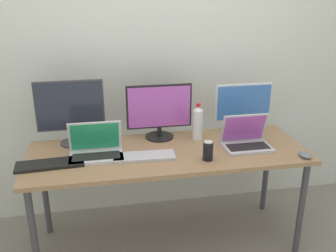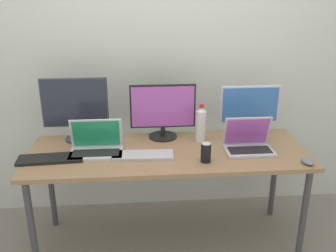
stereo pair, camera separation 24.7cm
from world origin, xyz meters
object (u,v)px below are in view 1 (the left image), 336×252
at_px(laptop_silver, 96,149).
at_px(soda_can_near_keyboard, 208,151).
at_px(monitor_center, 159,111).
at_px(keyboard_main, 50,164).
at_px(water_bottle, 198,123).
at_px(mouse_by_keyboard, 305,155).
at_px(monitor_right, 243,106).
at_px(monitor_left, 70,110).
at_px(laptop_secondary, 246,140).
at_px(work_desk, 168,159).
at_px(keyboard_aux, 144,156).

distance_m(laptop_silver, soda_can_near_keyboard, 0.73).
bearing_deg(monitor_center, soda_can_near_keyboard, -60.64).
xyz_separation_m(keyboard_main, water_bottle, (1.01, 0.25, 0.12)).
bearing_deg(mouse_by_keyboard, laptop_silver, 159.25).
bearing_deg(monitor_right, monitor_center, 179.46).
distance_m(monitor_left, laptop_secondary, 1.23).
bearing_deg(monitor_left, mouse_by_keyboard, -18.99).
xyz_separation_m(laptop_silver, mouse_by_keyboard, (1.34, -0.27, -0.04)).
bearing_deg(monitor_right, mouse_by_keyboard, -64.84).
bearing_deg(keyboard_main, monitor_right, 9.47).
xyz_separation_m(keyboard_main, mouse_by_keyboard, (1.62, -0.18, 0.01)).
relative_size(water_bottle, soda_can_near_keyboard, 2.16).
height_order(work_desk, laptop_secondary, laptop_secondary).
relative_size(monitor_center, monitor_right, 1.09).
height_order(laptop_secondary, keyboard_aux, laptop_secondary).
distance_m(laptop_silver, mouse_by_keyboard, 1.36).
xyz_separation_m(work_desk, keyboard_aux, (-0.17, -0.08, 0.07)).
bearing_deg(soda_can_near_keyboard, mouse_by_keyboard, -7.46).
bearing_deg(keyboard_aux, laptop_silver, 167.08).
bearing_deg(water_bottle, mouse_by_keyboard, -35.26).
relative_size(monitor_right, mouse_by_keyboard, 4.22).
distance_m(laptop_silver, keyboard_aux, 0.32).
relative_size(monitor_center, mouse_by_keyboard, 4.60).
relative_size(laptop_silver, water_bottle, 1.27).
height_order(monitor_right, keyboard_main, monitor_right).
bearing_deg(mouse_by_keyboard, monitor_right, 105.91).
distance_m(laptop_silver, laptop_secondary, 1.02).
distance_m(monitor_left, keyboard_aux, 0.62).
xyz_separation_m(monitor_right, mouse_by_keyboard, (0.24, -0.51, -0.19)).
height_order(monitor_left, laptop_silver, monitor_left).
bearing_deg(laptop_silver, laptop_secondary, -2.24).
height_order(keyboard_main, keyboard_aux, same).
height_order(laptop_silver, laptop_secondary, laptop_secondary).
xyz_separation_m(laptop_secondary, soda_can_near_keyboard, (-0.32, -0.15, 0.01)).
bearing_deg(work_desk, keyboard_main, -173.87).
xyz_separation_m(work_desk, laptop_secondary, (0.54, -0.03, 0.12)).
bearing_deg(laptop_secondary, monitor_left, 166.53).
distance_m(work_desk, monitor_center, 0.37).
distance_m(monitor_center, soda_can_near_keyboard, 0.52).
bearing_deg(water_bottle, soda_can_near_keyboard, -94.03).
height_order(keyboard_aux, mouse_by_keyboard, mouse_by_keyboard).
bearing_deg(work_desk, water_bottle, 33.16).
xyz_separation_m(monitor_right, keyboard_main, (-1.38, -0.32, -0.20)).
relative_size(laptop_silver, laptop_secondary, 1.08).
xyz_separation_m(work_desk, keyboard_main, (-0.76, -0.08, 0.07)).
relative_size(work_desk, monitor_center, 3.97).
xyz_separation_m(keyboard_aux, soda_can_near_keyboard, (0.40, -0.10, 0.05)).
distance_m(monitor_left, soda_can_near_keyboard, 0.98).
bearing_deg(keyboard_aux, water_bottle, 32.71).
height_order(laptop_silver, water_bottle, water_bottle).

